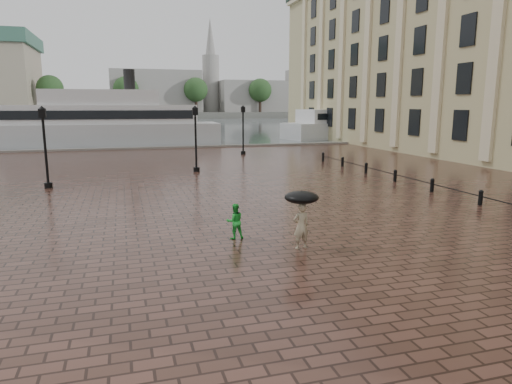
% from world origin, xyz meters
% --- Properties ---
extents(ground, '(300.00, 300.00, 0.00)m').
position_xyz_m(ground, '(0.00, 0.00, 0.00)').
color(ground, '#3A221A').
rests_on(ground, ground).
extents(harbour_water, '(240.00, 240.00, 0.00)m').
position_xyz_m(harbour_water, '(0.00, 92.00, 0.00)').
color(harbour_water, '#495459').
rests_on(harbour_water, ground).
extents(quay_edge, '(80.00, 0.60, 0.30)m').
position_xyz_m(quay_edge, '(0.00, 32.00, 0.00)').
color(quay_edge, slate).
rests_on(quay_edge, ground).
extents(far_shore, '(300.00, 60.00, 2.00)m').
position_xyz_m(far_shore, '(0.00, 160.00, 1.00)').
color(far_shore, '#4C4C47').
rests_on(far_shore, ground).
extents(distant_skyline, '(102.50, 22.00, 33.00)m').
position_xyz_m(distant_skyline, '(48.14, 150.00, 9.45)').
color(distant_skyline, gray).
rests_on(distant_skyline, ground).
extents(far_trees, '(188.00, 8.00, 13.50)m').
position_xyz_m(far_trees, '(0.00, 138.00, 9.42)').
color(far_trees, '#2D2119').
rests_on(far_trees, ground).
extents(bollard_row, '(0.22, 21.22, 0.73)m').
position_xyz_m(bollard_row, '(14.00, 6.50, 0.40)').
color(bollard_row, black).
rests_on(bollard_row, ground).
extents(street_lamps, '(21.44, 14.44, 4.40)m').
position_xyz_m(street_lamps, '(-1.50, 17.50, 2.33)').
color(street_lamps, black).
rests_on(street_lamps, ground).
extents(adult_pedestrian, '(0.59, 0.42, 1.51)m').
position_xyz_m(adult_pedestrian, '(3.54, -4.23, 0.75)').
color(adult_pedestrian, tan).
rests_on(adult_pedestrian, ground).
extents(child_pedestrian, '(0.62, 0.49, 1.25)m').
position_xyz_m(child_pedestrian, '(1.75, -2.55, 0.62)').
color(child_pedestrian, green).
rests_on(child_pedestrian, ground).
extents(ferry_near, '(26.12, 7.16, 8.50)m').
position_xyz_m(ferry_near, '(-3.88, 37.28, 2.55)').
color(ferry_near, silver).
rests_on(ferry_near, ground).
extents(ferry_far, '(23.11, 9.54, 7.38)m').
position_xyz_m(ferry_far, '(30.40, 41.28, 2.22)').
color(ferry_far, silver).
rests_on(ferry_far, ground).
extents(umbrella, '(1.10, 1.10, 1.09)m').
position_xyz_m(umbrella, '(3.54, -4.23, 1.70)').
color(umbrella, black).
rests_on(umbrella, ground).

